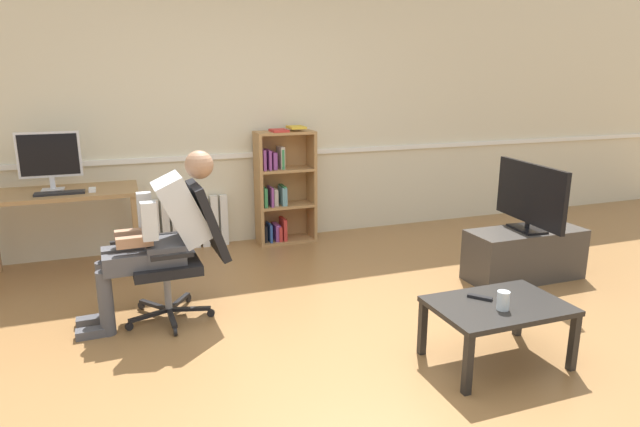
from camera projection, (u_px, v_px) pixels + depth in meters
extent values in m
plane|color=olive|center=(344.00, 352.00, 3.48)|extent=(18.00, 18.00, 0.00)
cube|color=beige|center=(246.00, 113.00, 5.55)|extent=(12.00, 0.10, 2.70)
cube|color=white|center=(248.00, 155.00, 5.60)|extent=(12.00, 0.03, 0.05)
cube|color=#9E7547|center=(138.00, 237.00, 4.70)|extent=(0.06, 0.06, 0.72)
cube|color=#9E7547|center=(135.00, 221.00, 5.20)|extent=(0.06, 0.06, 0.72)
cube|color=#9E7547|center=(59.00, 193.00, 4.65)|extent=(1.28, 0.63, 0.04)
cube|color=silver|center=(53.00, 189.00, 4.69)|extent=(0.18, 0.14, 0.01)
cube|color=silver|center=(53.00, 183.00, 4.69)|extent=(0.04, 0.02, 0.10)
cube|color=silver|center=(49.00, 155.00, 4.63)|extent=(0.50, 0.02, 0.39)
cube|color=black|center=(49.00, 155.00, 4.62)|extent=(0.46, 0.00, 0.35)
cube|color=black|center=(60.00, 193.00, 4.53)|extent=(0.39, 0.12, 0.02)
cube|color=white|center=(92.00, 190.00, 4.63)|extent=(0.06, 0.10, 0.03)
cube|color=#AD7F4C|center=(259.00, 189.00, 5.55)|extent=(0.03, 0.28, 1.17)
cube|color=#AD7F4C|center=(311.00, 186.00, 5.74)|extent=(0.03, 0.28, 1.17)
cube|color=#AD7F4C|center=(282.00, 185.00, 5.77)|extent=(0.58, 0.02, 1.17)
cube|color=#AD7F4C|center=(286.00, 240.00, 5.79)|extent=(0.54, 0.28, 0.03)
cube|color=#AD7F4C|center=(286.00, 205.00, 5.69)|extent=(0.54, 0.28, 0.03)
cube|color=#AD7F4C|center=(285.00, 170.00, 5.60)|extent=(0.54, 0.28, 0.03)
cube|color=#AD7F4C|center=(285.00, 133.00, 5.50)|extent=(0.54, 0.28, 0.03)
cube|color=black|center=(264.00, 233.00, 5.70)|extent=(0.03, 0.19, 0.17)
cube|color=#38844C|center=(264.00, 197.00, 5.57)|extent=(0.03, 0.19, 0.20)
cube|color=#89428E|center=(263.00, 160.00, 5.48)|extent=(0.03, 0.19, 0.21)
cube|color=#2D519E|center=(269.00, 232.00, 5.68)|extent=(0.03, 0.19, 0.19)
cube|color=#89428E|center=(270.00, 196.00, 5.59)|extent=(0.02, 0.19, 0.20)
cube|color=#89428E|center=(268.00, 159.00, 5.50)|extent=(0.03, 0.19, 0.20)
cube|color=#89428E|center=(276.00, 232.00, 5.72)|extent=(0.05, 0.19, 0.17)
cube|color=beige|center=(274.00, 196.00, 5.64)|extent=(0.04, 0.19, 0.17)
cube|color=#89428E|center=(273.00, 160.00, 5.55)|extent=(0.04, 0.19, 0.17)
cube|color=red|center=(279.00, 233.00, 5.72)|extent=(0.03, 0.19, 0.16)
cube|color=#6699A3|center=(283.00, 196.00, 5.65)|extent=(0.05, 0.19, 0.19)
cube|color=beige|center=(281.00, 157.00, 5.57)|extent=(0.04, 0.19, 0.23)
cube|color=red|center=(283.00, 229.00, 5.73)|extent=(0.04, 0.19, 0.23)
cube|color=#38844C|center=(283.00, 195.00, 5.66)|extent=(0.03, 0.19, 0.20)
cube|color=#38844C|center=(281.00, 158.00, 5.57)|extent=(0.03, 0.19, 0.20)
cube|color=red|center=(279.00, 131.00, 5.45)|extent=(0.16, 0.22, 0.02)
cube|color=gold|center=(296.00, 127.00, 5.53)|extent=(0.16, 0.22, 0.02)
cube|color=white|center=(146.00, 227.00, 5.36)|extent=(0.07, 0.08, 0.53)
cube|color=white|center=(156.00, 226.00, 5.39)|extent=(0.07, 0.08, 0.53)
cube|color=white|center=(166.00, 225.00, 5.42)|extent=(0.07, 0.08, 0.53)
cube|color=white|center=(176.00, 224.00, 5.46)|extent=(0.07, 0.08, 0.53)
cube|color=white|center=(186.00, 223.00, 5.49)|extent=(0.07, 0.08, 0.53)
cube|color=white|center=(195.00, 222.00, 5.52)|extent=(0.07, 0.08, 0.53)
cube|color=white|center=(205.00, 221.00, 5.56)|extent=(0.07, 0.08, 0.53)
cube|color=white|center=(215.00, 221.00, 5.59)|extent=(0.07, 0.08, 0.53)
cube|color=white|center=(224.00, 220.00, 5.62)|extent=(0.07, 0.08, 0.53)
cube|color=black|center=(172.00, 318.00, 3.81)|extent=(0.05, 0.30, 0.02)
cylinder|color=black|center=(175.00, 332.00, 3.68)|extent=(0.02, 0.06, 0.06)
cube|color=black|center=(190.00, 309.00, 3.95)|extent=(0.30, 0.12, 0.02)
cylinder|color=black|center=(211.00, 313.00, 3.97)|extent=(0.06, 0.04, 0.06)
cube|color=black|center=(179.00, 301.00, 4.08)|extent=(0.20, 0.27, 0.02)
cylinder|color=black|center=(188.00, 298.00, 4.23)|extent=(0.05, 0.06, 0.06)
cube|color=black|center=(155.00, 305.00, 4.02)|extent=(0.21, 0.26, 0.02)
cylinder|color=black|center=(141.00, 306.00, 4.10)|extent=(0.05, 0.06, 0.06)
cube|color=black|center=(149.00, 315.00, 3.85)|extent=(0.29, 0.14, 0.02)
cylinder|color=black|center=(129.00, 326.00, 3.76)|extent=(0.06, 0.04, 0.06)
cylinder|color=gray|center=(168.00, 289.00, 3.90)|extent=(0.05, 0.05, 0.30)
cube|color=black|center=(166.00, 265.00, 3.86)|extent=(0.48, 0.48, 0.07)
cube|color=black|center=(208.00, 220.00, 3.90)|extent=(0.25, 0.45, 0.55)
cube|color=black|center=(163.00, 235.00, 4.06)|extent=(0.28, 0.06, 0.03)
cube|color=black|center=(172.00, 256.00, 3.60)|extent=(0.28, 0.06, 0.03)
cube|color=#4C4C51|center=(165.00, 251.00, 3.83)|extent=(0.27, 0.35, 0.14)
cube|color=silver|center=(182.00, 210.00, 3.81)|extent=(0.39, 0.35, 0.52)
sphere|color=#A87A5B|center=(199.00, 165.00, 3.78)|extent=(0.20, 0.20, 0.20)
cube|color=black|center=(122.00, 242.00, 3.70)|extent=(0.15, 0.04, 0.02)
cube|color=#4C4C51|center=(133.00, 254.00, 3.85)|extent=(0.42, 0.15, 0.13)
cylinder|color=#4C4C51|center=(105.00, 293.00, 3.84)|extent=(0.10, 0.10, 0.46)
cube|color=#4C4C51|center=(93.00, 321.00, 3.85)|extent=(0.22, 0.10, 0.06)
cube|color=#4C4C51|center=(135.00, 263.00, 3.67)|extent=(0.42, 0.15, 0.13)
cylinder|color=#4C4C51|center=(106.00, 303.00, 3.66)|extent=(0.10, 0.10, 0.46)
cube|color=#4C4C51|center=(93.00, 333.00, 3.67)|extent=(0.22, 0.10, 0.06)
cube|color=silver|center=(145.00, 210.00, 3.87)|extent=(0.10, 0.08, 0.26)
cube|color=#A87A5B|center=(133.00, 234.00, 3.81)|extent=(0.24, 0.08, 0.07)
cube|color=silver|center=(149.00, 221.00, 3.58)|extent=(0.10, 0.08, 0.26)
cube|color=#A87A5B|center=(135.00, 242.00, 3.64)|extent=(0.24, 0.08, 0.07)
cube|color=#3D3833|center=(524.00, 254.00, 4.68)|extent=(1.02, 0.40, 0.44)
cube|color=black|center=(527.00, 229.00, 4.62)|extent=(0.23, 0.34, 0.02)
cylinder|color=black|center=(527.00, 225.00, 4.61)|extent=(0.04, 0.04, 0.05)
cube|color=black|center=(530.00, 193.00, 4.55)|extent=(0.13, 0.89, 0.50)
cube|color=white|center=(533.00, 193.00, 4.55)|extent=(0.09, 0.83, 0.46)
cube|color=black|center=(468.00, 365.00, 2.97)|extent=(0.04, 0.04, 0.36)
cube|color=black|center=(574.00, 343.00, 3.23)|extent=(0.04, 0.04, 0.36)
cube|color=black|center=(519.00, 311.00, 3.66)|extent=(0.04, 0.04, 0.36)
cube|color=black|center=(423.00, 328.00, 3.41)|extent=(0.04, 0.04, 0.36)
cube|color=black|center=(499.00, 306.00, 3.27)|extent=(0.81, 0.54, 0.03)
cylinder|color=silver|center=(503.00, 301.00, 3.17)|extent=(0.07, 0.07, 0.11)
cube|color=black|center=(480.00, 297.00, 3.33)|extent=(0.12, 0.14, 0.02)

